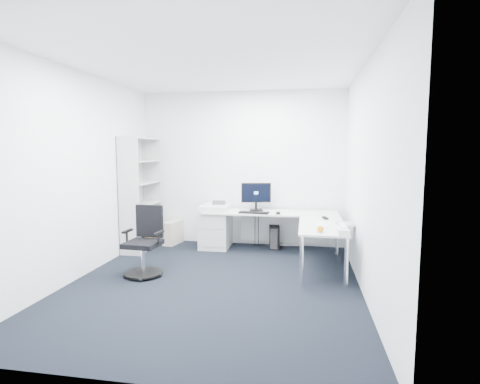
% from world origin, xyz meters
% --- Properties ---
extents(ground, '(4.20, 4.20, 0.00)m').
position_xyz_m(ground, '(0.00, 0.00, 0.00)').
color(ground, black).
extents(ceiling, '(4.20, 4.20, 0.00)m').
position_xyz_m(ceiling, '(0.00, 0.00, 2.70)').
color(ceiling, white).
extents(wall_back, '(3.60, 0.02, 2.70)m').
position_xyz_m(wall_back, '(0.00, 2.10, 1.35)').
color(wall_back, white).
rests_on(wall_back, ground).
extents(wall_front, '(3.60, 0.02, 2.70)m').
position_xyz_m(wall_front, '(0.00, -2.10, 1.35)').
color(wall_front, white).
rests_on(wall_front, ground).
extents(wall_left, '(0.02, 4.20, 2.70)m').
position_xyz_m(wall_left, '(-1.80, 0.00, 1.35)').
color(wall_left, white).
rests_on(wall_left, ground).
extents(wall_right, '(0.02, 4.20, 2.70)m').
position_xyz_m(wall_right, '(1.80, 0.00, 1.35)').
color(wall_right, white).
rests_on(wall_right, ground).
extents(l_desk, '(2.23, 1.25, 0.65)m').
position_xyz_m(l_desk, '(0.55, 1.40, 0.33)').
color(l_desk, silver).
rests_on(l_desk, ground).
extents(drawer_pedestal, '(0.48, 0.60, 0.74)m').
position_xyz_m(drawer_pedestal, '(-0.40, 1.75, 0.37)').
color(drawer_pedestal, silver).
rests_on(drawer_pedestal, ground).
extents(bookshelf, '(0.37, 0.95, 1.89)m').
position_xyz_m(bookshelf, '(-1.62, 1.45, 0.95)').
color(bookshelf, '#B6B9B8').
rests_on(bookshelf, ground).
extents(task_chair, '(0.56, 0.56, 0.93)m').
position_xyz_m(task_chair, '(-1.00, 0.11, 0.46)').
color(task_chair, black).
rests_on(task_chair, ground).
extents(black_pc_tower, '(0.21, 0.41, 0.39)m').
position_xyz_m(black_pc_tower, '(0.60, 1.91, 0.19)').
color(black_pc_tower, black).
rests_on(black_pc_tower, ground).
extents(beige_pc_tower, '(0.26, 0.46, 0.41)m').
position_xyz_m(beige_pc_tower, '(-1.21, 1.84, 0.20)').
color(beige_pc_tower, '#BDB4A1').
rests_on(beige_pc_tower, ground).
extents(power_strip, '(0.35, 0.09, 0.04)m').
position_xyz_m(power_strip, '(0.87, 2.07, 0.02)').
color(power_strip, white).
rests_on(power_strip, ground).
extents(monitor, '(0.53, 0.26, 0.49)m').
position_xyz_m(monitor, '(0.29, 1.83, 0.89)').
color(monitor, black).
rests_on(monitor, l_desk).
extents(black_keyboard, '(0.50, 0.21, 0.02)m').
position_xyz_m(black_keyboard, '(0.30, 1.52, 0.66)').
color(black_keyboard, black).
rests_on(black_keyboard, l_desk).
extents(mouse, '(0.06, 0.11, 0.03)m').
position_xyz_m(mouse, '(0.69, 1.52, 0.67)').
color(mouse, black).
rests_on(mouse, l_desk).
extents(desk_phone, '(0.23, 0.23, 0.15)m').
position_xyz_m(desk_phone, '(-0.36, 1.86, 0.73)').
color(desk_phone, '#2E2E31').
rests_on(desk_phone, l_desk).
extents(laptop, '(0.35, 0.34, 0.23)m').
position_xyz_m(laptop, '(1.67, 0.83, 0.77)').
color(laptop, '#BABBC1').
rests_on(laptop, l_desk).
extents(white_keyboard, '(0.16, 0.44, 0.01)m').
position_xyz_m(white_keyboard, '(1.33, 0.71, 0.66)').
color(white_keyboard, white).
rests_on(white_keyboard, l_desk).
extents(headphones, '(0.14, 0.19, 0.04)m').
position_xyz_m(headphones, '(1.42, 1.22, 0.67)').
color(headphones, black).
rests_on(headphones, l_desk).
extents(orange_fruit, '(0.09, 0.09, 0.09)m').
position_xyz_m(orange_fruit, '(1.31, 0.24, 0.69)').
color(orange_fruit, orange).
rests_on(orange_fruit, l_desk).
extents(tissue_box, '(0.15, 0.26, 0.09)m').
position_xyz_m(tissue_box, '(1.57, 0.11, 0.70)').
color(tissue_box, white).
rests_on(tissue_box, l_desk).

